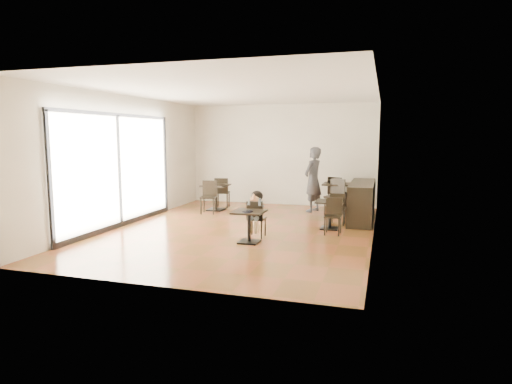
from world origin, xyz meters
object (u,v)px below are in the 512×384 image
at_px(cafe_table_back, 336,197).
at_px(chair_back_b, 334,197).
at_px(chair_left_a, 222,193).
at_px(child_chair, 257,219).
at_px(chair_left_b, 208,197).
at_px(chair_mid_b, 333,217).
at_px(child, 257,214).
at_px(chair_mid_a, 338,209).
at_px(chair_back_a, 337,193).
at_px(child_table, 249,227).
at_px(cafe_table_left, 216,197).
at_px(cafe_table_mid, 330,215).
at_px(adult_patron, 313,180).

xyz_separation_m(cafe_table_back, chair_back_b, (-0.00, -0.55, 0.08)).
height_order(cafe_table_back, chair_left_a, chair_left_a).
distance_m(child_chair, chair_left_b, 3.17).
bearing_deg(child_chair, chair_mid_b, -155.35).
relative_size(chair_left_a, chair_back_b, 0.94).
bearing_deg(child, chair_left_a, 121.83).
xyz_separation_m(chair_mid_a, chair_left_b, (-3.71, 0.52, 0.06)).
xyz_separation_m(cafe_table_back, chair_mid_a, (0.26, -1.98, -0.00)).
xyz_separation_m(chair_left_b, chair_back_a, (3.45, 1.74, 0.03)).
relative_size(cafe_table_back, chair_left_a, 0.89).
bearing_deg(chair_back_a, chair_left_a, 32.03).
distance_m(child_table, chair_left_a, 4.53).
distance_m(cafe_table_left, chair_back_b, 3.47).
relative_size(chair_mid_a, chair_left_a, 0.88).
xyz_separation_m(cafe_table_mid, chair_mid_b, (0.14, -0.55, 0.07)).
xyz_separation_m(cafe_table_mid, cafe_table_back, (-0.12, 2.53, 0.07)).
xyz_separation_m(child, chair_mid_a, (1.57, 1.82, -0.10)).
bearing_deg(child_chair, chair_left_a, -58.17).
distance_m(child_chair, cafe_table_back, 4.02).
xyz_separation_m(cafe_table_mid, cafe_table_left, (-3.57, 1.62, 0.05)).
xyz_separation_m(child, chair_left_a, (-2.14, 3.44, -0.04)).
height_order(chair_mid_a, chair_left_b, chair_left_b).
bearing_deg(chair_left_b, child_table, -63.80).
bearing_deg(chair_left_a, chair_mid_b, 133.46).
xyz_separation_m(child, chair_back_b, (1.31, 3.25, -0.01)).
xyz_separation_m(child_table, child, (0.00, 0.55, 0.17)).
height_order(child_table, chair_back_a, chair_back_a).
relative_size(child, adult_patron, 0.54).
bearing_deg(cafe_table_back, chair_back_a, 90.00).
relative_size(adult_patron, cafe_table_mid, 2.79).
bearing_deg(chair_back_b, chair_left_b, -143.79).
xyz_separation_m(child_chair, child, (0.00, 0.00, 0.10)).
distance_m(child, chair_left_b, 3.17).
relative_size(child, chair_mid_b, 1.25).
bearing_deg(chair_mid_b, chair_back_a, 95.55).
distance_m(child_table, chair_left_b, 3.60).
distance_m(adult_patron, cafe_table_mid, 2.43).
distance_m(child_chair, chair_mid_a, 2.40).
bearing_deg(chair_left_b, chair_back_a, 16.54).
bearing_deg(child, cafe_table_back, 70.93).
bearing_deg(chair_left_b, cafe_table_back, 12.63).
relative_size(cafe_table_left, chair_back_b, 0.78).
distance_m(adult_patron, chair_back_a, 0.98).
bearing_deg(cafe_table_back, chair_mid_b, -85.21).
bearing_deg(child_chair, cafe_table_mid, -138.45).
distance_m(child_chair, chair_left_a, 4.05).
bearing_deg(chair_mid_b, child, -154.19).
relative_size(child_table, chair_mid_a, 0.82).
height_order(chair_mid_a, chair_mid_b, same).
height_order(child_table, chair_back_b, chair_back_b).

